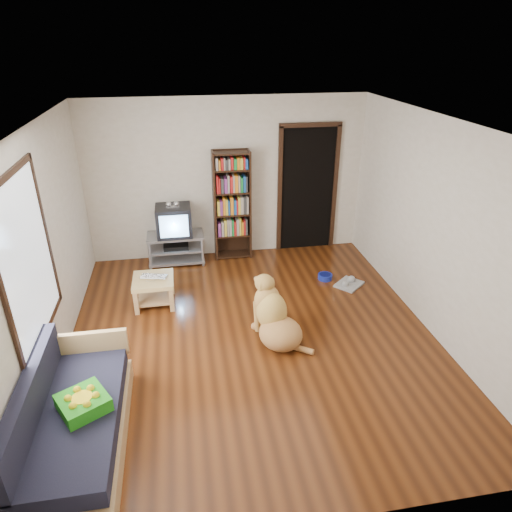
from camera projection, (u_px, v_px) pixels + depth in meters
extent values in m
plane|color=#57280F|center=(253.00, 336.00, 5.74)|extent=(5.00, 5.00, 0.00)
plane|color=white|center=(252.00, 124.00, 4.60)|extent=(5.00, 5.00, 0.00)
plane|color=beige|center=(227.00, 179.00, 7.39)|extent=(4.50, 0.00, 4.50)
plane|color=beige|center=(315.00, 397.00, 2.96)|extent=(4.50, 0.00, 4.50)
plane|color=beige|center=(43.00, 257.00, 4.83)|extent=(0.00, 5.00, 5.00)
plane|color=beige|center=(435.00, 229.00, 5.52)|extent=(0.00, 5.00, 5.00)
cube|color=green|center=(83.00, 403.00, 4.03)|extent=(0.53, 0.53, 0.13)
imported|color=#B9B9BD|center=(153.00, 279.00, 6.23)|extent=(0.41, 0.32, 0.03)
cylinder|color=navy|center=(325.00, 277.00, 7.06)|extent=(0.22, 0.22, 0.08)
cube|color=#A4A4A4|center=(349.00, 284.00, 6.89)|extent=(0.51, 0.50, 0.03)
cube|color=white|center=(27.00, 260.00, 4.30)|extent=(0.02, 1.30, 1.60)
cube|color=black|center=(7.00, 176.00, 3.94)|extent=(0.03, 1.42, 0.06)
cube|color=black|center=(46.00, 332.00, 4.66)|extent=(0.03, 1.42, 0.06)
cube|color=black|center=(4.00, 299.00, 3.68)|extent=(0.03, 0.06, 1.70)
cube|color=black|center=(46.00, 232.00, 4.92)|extent=(0.03, 0.06, 1.70)
cube|color=black|center=(307.00, 190.00, 7.69)|extent=(0.90, 0.02, 2.10)
cube|color=black|center=(280.00, 192.00, 7.60)|extent=(0.07, 0.05, 2.14)
cube|color=black|center=(335.00, 189.00, 7.75)|extent=(0.07, 0.05, 2.14)
cube|color=black|center=(311.00, 125.00, 7.20)|extent=(1.03, 0.05, 0.07)
cube|color=#99999E|center=(175.00, 236.00, 7.39)|extent=(0.90, 0.45, 0.04)
cube|color=#99999E|center=(176.00, 248.00, 7.49)|extent=(0.86, 0.42, 0.03)
cube|color=#99999E|center=(177.00, 259.00, 7.57)|extent=(0.90, 0.45, 0.04)
cylinder|color=#99999E|center=(150.00, 256.00, 7.25)|extent=(0.04, 0.04, 0.50)
cylinder|color=#99999E|center=(203.00, 252.00, 7.37)|extent=(0.04, 0.04, 0.50)
cylinder|color=#99999E|center=(151.00, 245.00, 7.60)|extent=(0.04, 0.04, 0.50)
cylinder|color=#99999E|center=(201.00, 242.00, 7.73)|extent=(0.04, 0.04, 0.50)
cube|color=black|center=(176.00, 246.00, 7.47)|extent=(0.40, 0.30, 0.07)
cube|color=black|center=(174.00, 221.00, 7.27)|extent=(0.55, 0.48, 0.48)
cube|color=black|center=(174.00, 216.00, 7.45)|extent=(0.40, 0.14, 0.36)
cube|color=#8CBFF2|center=(174.00, 226.00, 7.06)|extent=(0.44, 0.02, 0.36)
cube|color=silver|center=(173.00, 207.00, 7.12)|extent=(0.20, 0.07, 0.02)
sphere|color=silver|center=(169.00, 204.00, 7.09)|extent=(0.09, 0.09, 0.09)
sphere|color=silver|center=(176.00, 204.00, 7.11)|extent=(0.09, 0.09, 0.09)
cube|color=black|center=(215.00, 207.00, 7.38)|extent=(0.03, 0.30, 1.80)
cube|color=black|center=(249.00, 205.00, 7.47)|extent=(0.03, 0.30, 1.80)
cube|color=black|center=(231.00, 203.00, 7.55)|extent=(0.60, 0.02, 1.80)
cube|color=black|center=(233.00, 254.00, 7.81)|extent=(0.56, 0.28, 0.02)
cube|color=black|center=(233.00, 234.00, 7.65)|extent=(0.56, 0.28, 0.03)
cube|color=black|center=(232.00, 213.00, 7.48)|extent=(0.56, 0.28, 0.02)
cube|color=black|center=(232.00, 192.00, 7.32)|extent=(0.56, 0.28, 0.02)
cube|color=black|center=(231.00, 169.00, 7.16)|extent=(0.56, 0.28, 0.02)
cube|color=black|center=(231.00, 153.00, 7.04)|extent=(0.56, 0.28, 0.02)
cube|color=tan|center=(81.00, 436.00, 4.17)|extent=(0.80, 1.80, 0.22)
cube|color=#1E1E2D|center=(77.00, 418.00, 4.08)|extent=(0.74, 1.74, 0.18)
cube|color=#1E1E2D|center=(30.00, 400.00, 3.91)|extent=(0.12, 1.74, 0.40)
cube|color=tan|center=(88.00, 345.00, 4.76)|extent=(0.80, 0.06, 0.30)
cube|color=tan|center=(153.00, 280.00, 6.27)|extent=(0.55, 0.55, 0.06)
cube|color=tan|center=(155.00, 297.00, 6.39)|extent=(0.45, 0.45, 0.03)
cube|color=tan|center=(136.00, 303.00, 6.12)|extent=(0.06, 0.06, 0.34)
cube|color=tan|center=(172.00, 300.00, 6.19)|extent=(0.06, 0.06, 0.34)
cube|color=tan|center=(138.00, 286.00, 6.53)|extent=(0.06, 0.06, 0.34)
cube|color=tan|center=(171.00, 283.00, 6.60)|extent=(0.06, 0.06, 0.34)
ellipsoid|color=#B67646|center=(281.00, 334.00, 5.52)|extent=(0.69, 0.71, 0.38)
ellipsoid|color=#D8B653|center=(272.00, 311.00, 5.58)|extent=(0.50, 0.52, 0.50)
ellipsoid|color=tan|center=(267.00, 299.00, 5.61)|extent=(0.41, 0.40, 0.36)
ellipsoid|color=#B59245|center=(265.00, 283.00, 5.57)|extent=(0.31, 0.33, 0.22)
ellipsoid|color=tan|center=(259.00, 281.00, 5.67)|extent=(0.16, 0.22, 0.09)
sphere|color=black|center=(255.00, 278.00, 5.74)|extent=(0.04, 0.04, 0.04)
ellipsoid|color=tan|center=(260.00, 287.00, 5.50)|extent=(0.08, 0.09, 0.15)
ellipsoid|color=tan|center=(272.00, 283.00, 5.58)|extent=(0.08, 0.09, 0.15)
cylinder|color=gold|center=(257.00, 316.00, 5.77)|extent=(0.12, 0.15, 0.41)
cylinder|color=tan|center=(268.00, 313.00, 5.85)|extent=(0.12, 0.15, 0.41)
sphere|color=#C17B4A|center=(255.00, 326.00, 5.89)|extent=(0.11, 0.11, 0.11)
sphere|color=tan|center=(265.00, 323.00, 5.96)|extent=(0.11, 0.11, 0.11)
cylinder|color=tan|center=(299.00, 348.00, 5.46)|extent=(0.33, 0.28, 0.08)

